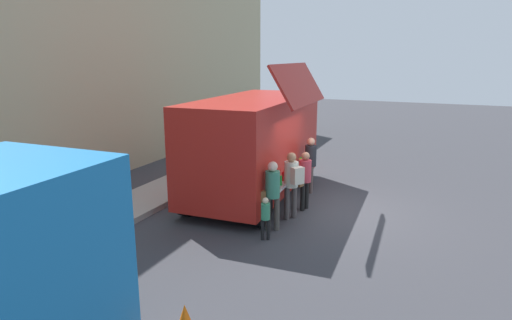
% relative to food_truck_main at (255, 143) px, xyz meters
% --- Properties ---
extents(ground_plane, '(60.00, 60.00, 0.00)m').
position_rel_food_truck_main_xyz_m(ground_plane, '(-0.31, -2.52, -1.58)').
color(ground_plane, '#38383D').
extents(curb_strip, '(28.00, 1.60, 0.15)m').
position_rel_food_truck_main_xyz_m(curb_strip, '(-4.00, 2.62, -1.51)').
color(curb_strip, '#9E998E').
rests_on(curb_strip, ground).
extents(food_truck_main, '(5.80, 3.15, 3.87)m').
position_rel_food_truck_main_xyz_m(food_truck_main, '(0.00, 0.00, 0.00)').
color(food_truck_main, '#B21F18').
rests_on(food_truck_main, ground).
extents(trash_bin, '(0.60, 0.60, 1.04)m').
position_rel_food_truck_main_xyz_m(trash_bin, '(4.00, 2.32, -1.06)').
color(trash_bin, '#2B5F39').
rests_on(trash_bin, ground).
extents(customer_front_ordering, '(0.52, 0.33, 1.60)m').
position_rel_food_truck_main_xyz_m(customer_front_ordering, '(-0.60, -1.71, -0.64)').
color(customer_front_ordering, black).
rests_on(customer_front_ordering, ground).
extents(customer_mid_with_backpack, '(0.51, 0.56, 1.73)m').
position_rel_food_truck_main_xyz_m(customer_mid_with_backpack, '(-1.40, -1.62, -0.52)').
color(customer_mid_with_backpack, '#4A4342').
rests_on(customer_mid_with_backpack, ground).
extents(customer_rear_waiting, '(0.45, 0.52, 1.69)m').
position_rel_food_truck_main_xyz_m(customer_rear_waiting, '(-2.29, -1.43, -0.58)').
color(customer_rear_waiting, '#4B4640').
rests_on(customer_rear_waiting, ground).
extents(customer_extra_browsing, '(0.34, 0.34, 1.69)m').
position_rel_food_truck_main_xyz_m(customer_extra_browsing, '(0.95, -1.41, -0.57)').
color(customer_extra_browsing, '#4F4442').
rests_on(customer_extra_browsing, ground).
extents(child_near_queue, '(0.20, 0.20, 1.00)m').
position_rel_food_truck_main_xyz_m(child_near_queue, '(-2.85, -1.50, -0.98)').
color(child_near_queue, black).
rests_on(child_near_queue, ground).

